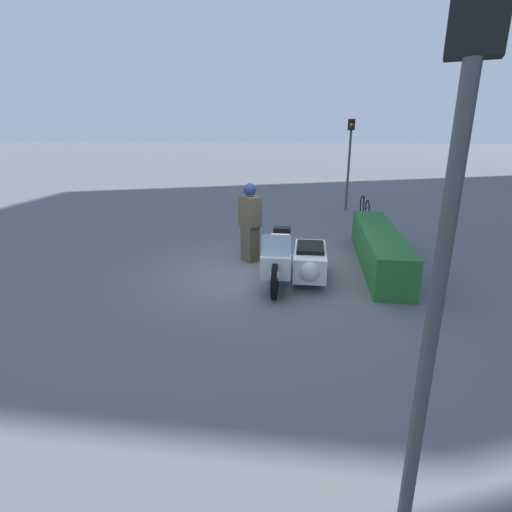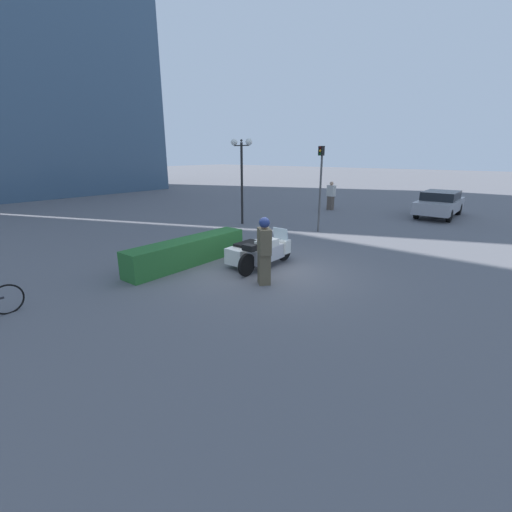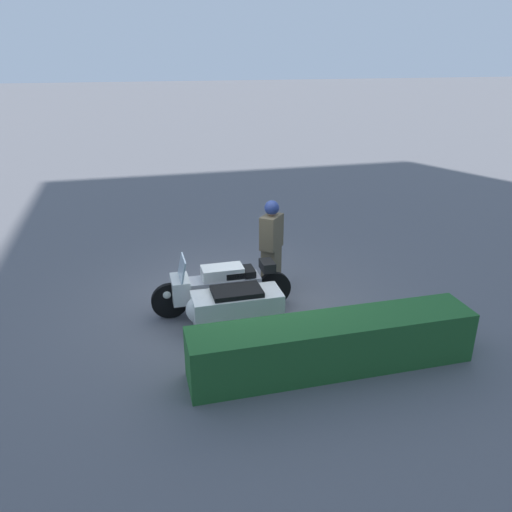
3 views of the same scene
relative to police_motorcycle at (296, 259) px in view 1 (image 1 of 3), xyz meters
The scene contains 7 objects.
ground_plane 0.83m from the police_motorcycle, 127.32° to the right, with size 160.00×160.00×0.00m, color slate.
police_motorcycle is the anchor object (origin of this frame).
officer_rider 1.73m from the police_motorcycle, 136.20° to the right, with size 0.57×0.59×1.87m.
hedge_bush_curbside 2.29m from the police_motorcycle, 124.89° to the left, with size 4.45×0.80×0.83m, color #28662D.
traffic_light_near 6.10m from the police_motorcycle, ahead, with size 0.23×0.29×3.80m.
traffic_light_far 8.23m from the police_motorcycle, 168.22° to the left, with size 0.23×0.27×3.39m.
bicycle_parked 7.13m from the police_motorcycle, 161.94° to the left, with size 1.73×0.14×0.75m.
Camera 1 is at (8.31, 0.78, 3.08)m, focal length 28.00 mm.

